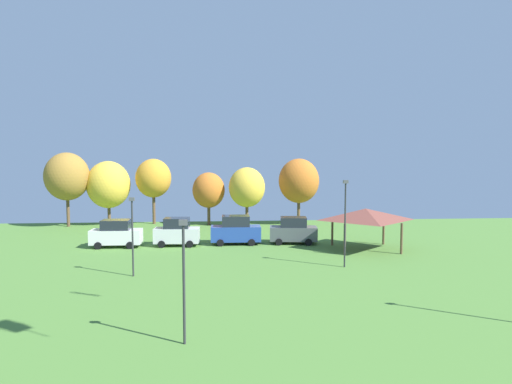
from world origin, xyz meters
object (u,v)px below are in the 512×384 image
object	(u,v)px
parked_car_third_from_left	(236,230)
light_post_3	(132,231)
treeline_tree_2	(153,178)
light_post_1	(345,218)
treeline_tree_0	(67,177)
treeline_tree_3	(209,190)
parked_car_leftmost	(116,234)
parked_car_second_from_left	(177,232)
light_post_2	(184,274)
treeline_tree_4	(247,187)
park_pavilion	(366,214)
treeline_tree_5	(299,181)
treeline_tree_1	(108,185)
parked_car_rightmost_in_row	(293,231)

from	to	relation	value
parked_car_third_from_left	light_post_3	size ratio (longest dim) A/B	0.85
light_post_3	treeline_tree_2	world-z (taller)	treeline_tree_2
light_post_1	treeline_tree_2	distance (m)	28.85
treeline_tree_0	treeline_tree_3	size ratio (longest dim) A/B	1.37
parked_car_leftmost	parked_car_second_from_left	bearing A→B (deg)	2.72
light_post_2	treeline_tree_4	bearing A→B (deg)	82.15
light_post_2	treeline_tree_4	xyz separation A→B (m)	(4.63, 33.58, 1.42)
parked_car_second_from_left	park_pavilion	xyz separation A→B (m)	(16.58, -2.87, 1.83)
parked_car_leftmost	treeline_tree_0	distance (m)	15.95
light_post_1	treeline_tree_5	xyz separation A→B (m)	(0.27, 21.42, 1.61)
park_pavilion	treeline_tree_4	distance (m)	17.34
parked_car_leftmost	treeline_tree_1	bearing A→B (deg)	106.68
light_post_2	treeline_tree_5	bearing A→B (deg)	72.43
park_pavilion	parked_car_third_from_left	bearing A→B (deg)	163.86
treeline_tree_1	treeline_tree_3	xyz separation A→B (m)	(11.86, -1.07, -0.65)
parked_car_leftmost	treeline_tree_1	world-z (taller)	treeline_tree_1
treeline_tree_2	treeline_tree_5	world-z (taller)	treeline_tree_5
treeline_tree_4	light_post_3	bearing A→B (deg)	-112.25
parked_car_rightmost_in_row	treeline_tree_2	xyz separation A→B (m)	(-14.80, 13.86, 4.28)
parked_car_rightmost_in_row	treeline_tree_1	xyz separation A→B (m)	(-20.03, 13.49, 3.56)
parked_car_second_from_left	treeline_tree_2	distance (m)	15.29
treeline_tree_1	treeline_tree_4	xyz separation A→B (m)	(16.34, -2.20, -0.25)
parked_car_leftmost	treeline_tree_3	xyz separation A→B (m)	(7.93, 12.84, 2.92)
light_post_1	light_post_3	distance (m)	15.07
park_pavilion	treeline_tree_4	world-z (taller)	treeline_tree_4
treeline_tree_0	treeline_tree_4	xyz separation A→B (m)	(20.73, -1.10, -1.28)
park_pavilion	treeline_tree_4	size ratio (longest dim) A/B	0.91
light_post_1	treeline_tree_4	size ratio (longest dim) A/B	0.93
parked_car_rightmost_in_row	treeline_tree_2	bearing A→B (deg)	143.58
parked_car_third_from_left	park_pavilion	world-z (taller)	park_pavilion
parked_car_leftmost	treeline_tree_2	distance (m)	14.97
light_post_2	light_post_3	xyz separation A→B (m)	(-4.36, 11.61, -0.02)
park_pavilion	light_post_1	size ratio (longest dim) A/B	0.97
treeline_tree_1	treeline_tree_5	bearing A→B (deg)	-3.44
parked_car_leftmost	light_post_2	distance (m)	23.29
treeline_tree_0	treeline_tree_1	xyz separation A→B (m)	(4.40, 1.10, -1.02)
light_post_3	treeline_tree_5	distance (m)	27.53
light_post_1	treeline_tree_3	distance (m)	24.10
light_post_3	treeline_tree_3	bearing A→B (deg)	78.94
light_post_1	light_post_3	xyz separation A→B (m)	(-14.99, -1.40, -0.53)
treeline_tree_2	treeline_tree_0	bearing A→B (deg)	-171.31
parked_car_third_from_left	treeline_tree_2	distance (m)	17.19
treeline_tree_0	treeline_tree_5	world-z (taller)	treeline_tree_0
parked_car_second_from_left	treeline_tree_1	size ratio (longest dim) A/B	0.54
parked_car_leftmost	parked_car_third_from_left	xyz separation A→B (m)	(10.73, 0.55, 0.08)
treeline_tree_1	treeline_tree_5	world-z (taller)	treeline_tree_5
parked_car_rightmost_in_row	treeline_tree_5	distance (m)	13.03
park_pavilion	treeline_tree_5	distance (m)	15.74
park_pavilion	light_post_2	bearing A→B (deg)	-126.46
parked_car_second_from_left	treeline_tree_3	size ratio (longest dim) A/B	0.66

